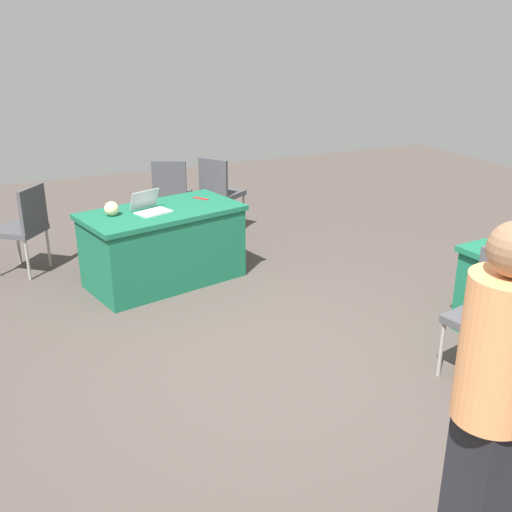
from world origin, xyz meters
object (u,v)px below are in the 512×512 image
(chair_by_pillar, at_px, (490,310))
(chair_near_front, at_px, (219,189))
(person_presenter, at_px, (493,391))
(laptop_silver, at_px, (151,208))
(scissors_red, at_px, (201,198))
(chair_tucked_right, at_px, (172,191))
(chair_aisle, at_px, (25,224))
(table_foreground, at_px, (164,246))
(yarn_ball, at_px, (112,209))

(chair_by_pillar, bearing_deg, chair_near_front, -4.35)
(chair_by_pillar, distance_m, person_presenter, 1.90)
(laptop_silver, height_order, scissors_red, laptop_silver)
(chair_near_front, xyz_separation_m, person_presenter, (0.81, 5.30, 0.43))
(chair_tucked_right, height_order, person_presenter, person_presenter)
(chair_near_front, height_order, chair_by_pillar, chair_near_front)
(chair_aisle, distance_m, scissors_red, 1.87)
(chair_tucked_right, xyz_separation_m, chair_aisle, (1.80, 0.60, -0.01))
(chair_tucked_right, height_order, scissors_red, chair_tucked_right)
(chair_aisle, relative_size, scissors_red, 5.29)
(chair_near_front, height_order, person_presenter, person_presenter)
(table_foreground, bearing_deg, scissors_red, -157.03)
(chair_near_front, distance_m, chair_by_pillar, 4.06)
(chair_near_front, distance_m, laptop_silver, 1.80)
(chair_aisle, bearing_deg, laptop_silver, -88.02)
(chair_tucked_right, bearing_deg, person_presenter, -65.94)
(chair_near_front, relative_size, chair_tucked_right, 1.01)
(chair_tucked_right, relative_size, person_presenter, 0.54)
(yarn_ball, bearing_deg, laptop_silver, 173.53)
(table_foreground, xyz_separation_m, chair_near_front, (-1.12, -1.25, 0.18))
(chair_by_pillar, bearing_deg, yarn_ball, 25.78)
(laptop_silver, bearing_deg, chair_by_pillar, 103.44)
(person_presenter, relative_size, laptop_silver, 4.50)
(chair_near_front, height_order, chair_tucked_right, chair_near_front)
(table_foreground, distance_m, person_presenter, 4.11)
(yarn_ball, bearing_deg, person_presenter, 101.17)
(person_presenter, relative_size, yarn_ball, 12.72)
(chair_tucked_right, distance_m, chair_aisle, 1.90)
(yarn_ball, distance_m, scissors_red, 1.01)
(chair_by_pillar, height_order, laptop_silver, laptop_silver)
(chair_near_front, distance_m, chair_aisle, 2.40)
(table_foreground, distance_m, yarn_ball, 0.67)
(chair_near_front, bearing_deg, scissors_red, -63.65)
(chair_aisle, bearing_deg, person_presenter, -122.34)
(chair_tucked_right, relative_size, chair_by_pillar, 1.01)
(chair_aisle, distance_m, yarn_ball, 1.17)
(chair_aisle, xyz_separation_m, laptop_silver, (-1.13, 0.89, 0.27))
(chair_near_front, bearing_deg, yarn_ball, -84.98)
(table_foreground, height_order, laptop_silver, laptop_silver)
(scissors_red, bearing_deg, person_presenter, -37.69)
(table_foreground, bearing_deg, chair_by_pillar, 120.67)
(chair_tucked_right, bearing_deg, chair_near_front, 7.34)
(chair_tucked_right, distance_m, yarn_ball, 1.81)
(table_foreground, distance_m, chair_tucked_right, 1.56)
(table_foreground, xyz_separation_m, chair_by_pillar, (-1.65, 2.78, 0.16))
(yarn_ball, height_order, scissors_red, yarn_ball)
(chair_by_pillar, distance_m, laptop_silver, 3.26)
(person_presenter, distance_m, scissors_red, 4.27)
(table_foreground, distance_m, chair_aisle, 1.52)
(chair_tucked_right, bearing_deg, yarn_ball, -99.23)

